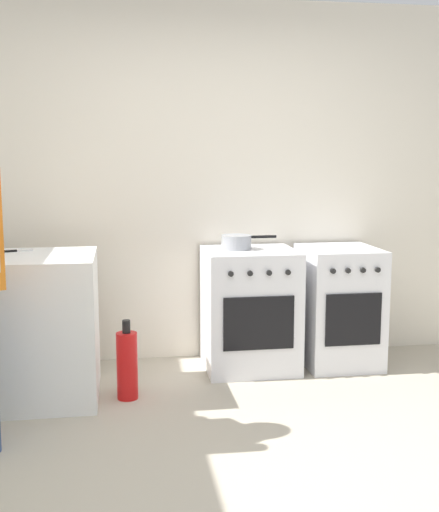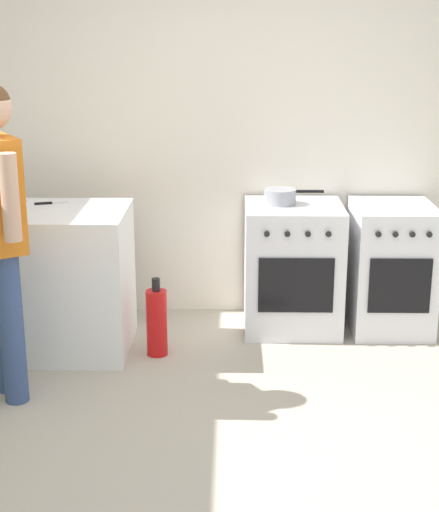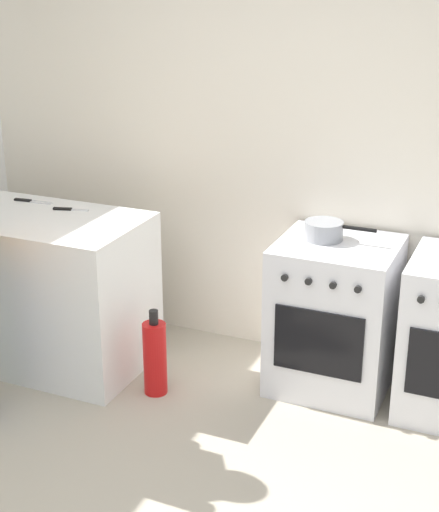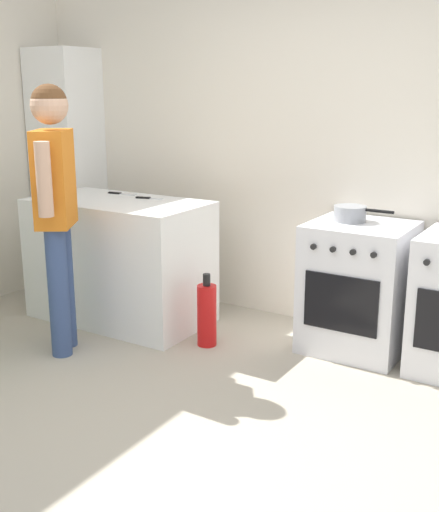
{
  "view_description": "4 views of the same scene",
  "coord_description": "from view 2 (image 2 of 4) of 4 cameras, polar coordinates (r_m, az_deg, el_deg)",
  "views": [
    {
      "loc": [
        -0.54,
        -2.76,
        1.48
      ],
      "look_at": [
        0.02,
        0.83,
        0.93
      ],
      "focal_mm": 45.0,
      "sensor_mm": 36.0,
      "label": 1
    },
    {
      "loc": [
        -0.06,
        -3.42,
        2.0
      ],
      "look_at": [
        -0.12,
        0.65,
        0.78
      ],
      "focal_mm": 55.0,
      "sensor_mm": 36.0,
      "label": 2
    },
    {
      "loc": [
        1.32,
        -2.27,
        2.27
      ],
      "look_at": [
        -0.08,
        0.97,
        0.93
      ],
      "focal_mm": 55.0,
      "sensor_mm": 36.0,
      "label": 3
    },
    {
      "loc": [
        1.68,
        -2.3,
        1.7
      ],
      "look_at": [
        -0.19,
        0.73,
        0.75
      ],
      "focal_mm": 45.0,
      "sensor_mm": 36.0,
      "label": 4
    }
  ],
  "objects": [
    {
      "name": "oven_right",
      "position": [
        5.35,
        12.35,
        -0.83
      ],
      "size": [
        0.52,
        0.62,
        0.85
      ],
      "color": "silver",
      "rests_on": "ground"
    },
    {
      "name": "knife_utility",
      "position": [
        5.17,
        -15.37,
        3.86
      ],
      "size": [
        0.25,
        0.05,
        0.01
      ],
      "color": "silver",
      "rests_on": "counter_unit"
    },
    {
      "name": "fire_extinguisher",
      "position": [
        4.88,
        -4.59,
        -4.79
      ],
      "size": [
        0.13,
        0.13,
        0.5
      ],
      "color": "red",
      "rests_on": "ground"
    },
    {
      "name": "back_wall",
      "position": [
        5.41,
        1.55,
        9.26
      ],
      "size": [
        6.0,
        0.1,
        2.6
      ],
      "primitive_type": "cube",
      "color": "silver",
      "rests_on": "ground"
    },
    {
      "name": "pot",
      "position": [
        5.16,
        4.46,
        4.34
      ],
      "size": [
        0.39,
        0.21,
        0.1
      ],
      "color": "gray",
      "rests_on": "oven_left"
    },
    {
      "name": "counter_unit",
      "position": [
        5.04,
        -13.98,
        -1.73
      ],
      "size": [
        1.3,
        0.7,
        0.9
      ],
      "primitive_type": "cube",
      "color": "white",
      "rests_on": "ground"
    },
    {
      "name": "knife_paring",
      "position": [
        5.05,
        -12.34,
        3.78
      ],
      "size": [
        0.21,
        0.08,
        0.01
      ],
      "color": "silver",
      "rests_on": "counter_unit"
    },
    {
      "name": "oven_left",
      "position": [
        5.25,
        5.34,
        -0.8
      ],
      "size": [
        0.64,
        0.62,
        0.85
      ],
      "color": "silver",
      "rests_on": "ground"
    },
    {
      "name": "ground_plane",
      "position": [
        3.96,
        1.69,
        -13.64
      ],
      "size": [
        8.0,
        8.0,
        0.0
      ],
      "primitive_type": "plane",
      "color": "#ADA38E"
    }
  ]
}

